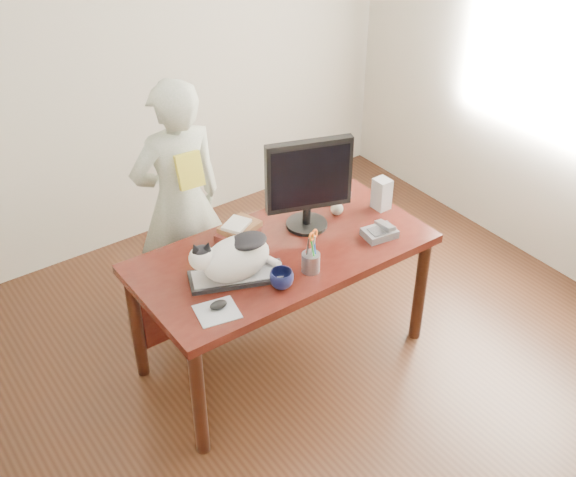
{
  "coord_description": "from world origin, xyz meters",
  "views": [
    {
      "loc": [
        -1.81,
        -1.97,
        2.97
      ],
      "look_at": [
        0.0,
        0.55,
        0.85
      ],
      "focal_mm": 45.0,
      "sensor_mm": 36.0,
      "label": 1
    }
  ],
  "objects_px": {
    "keyboard": "(237,276)",
    "person": "(179,202)",
    "coffee_mug": "(282,279)",
    "speaker": "(382,194)",
    "monitor": "(309,180)",
    "pen_cup": "(311,260)",
    "book_stack": "(239,230)",
    "mouse": "(218,305)",
    "desk": "(274,265)",
    "baseball": "(337,209)",
    "phone": "(380,232)",
    "calculator": "(333,192)",
    "cat": "(233,257)"
  },
  "relations": [
    {
      "from": "coffee_mug",
      "to": "speaker",
      "type": "relative_size",
      "value": 0.64
    },
    {
      "from": "monitor",
      "to": "mouse",
      "type": "relative_size",
      "value": 5.41
    },
    {
      "from": "pen_cup",
      "to": "calculator",
      "type": "xyz_separation_m",
      "value": [
        0.56,
        0.52,
        -0.04
      ]
    },
    {
      "from": "keyboard",
      "to": "pen_cup",
      "type": "relative_size",
      "value": 2.15
    },
    {
      "from": "mouse",
      "to": "coffee_mug",
      "type": "relative_size",
      "value": 0.83
    },
    {
      "from": "monitor",
      "to": "pen_cup",
      "type": "relative_size",
      "value": 2.24
    },
    {
      "from": "monitor",
      "to": "phone",
      "type": "height_order",
      "value": "monitor"
    },
    {
      "from": "desk",
      "to": "speaker",
      "type": "relative_size",
      "value": 8.56
    },
    {
      "from": "mouse",
      "to": "speaker",
      "type": "relative_size",
      "value": 0.53
    },
    {
      "from": "keyboard",
      "to": "calculator",
      "type": "height_order",
      "value": "calculator"
    },
    {
      "from": "phone",
      "to": "speaker",
      "type": "height_order",
      "value": "speaker"
    },
    {
      "from": "keyboard",
      "to": "calculator",
      "type": "relative_size",
      "value": 2.84
    },
    {
      "from": "phone",
      "to": "speaker",
      "type": "distance_m",
      "value": 0.31
    },
    {
      "from": "cat",
      "to": "speaker",
      "type": "relative_size",
      "value": 2.49
    },
    {
      "from": "pen_cup",
      "to": "book_stack",
      "type": "bearing_deg",
      "value": 104.45
    },
    {
      "from": "keyboard",
      "to": "person",
      "type": "distance_m",
      "value": 0.81
    },
    {
      "from": "desk",
      "to": "person",
      "type": "bearing_deg",
      "value": 108.78
    },
    {
      "from": "monitor",
      "to": "mouse",
      "type": "bearing_deg",
      "value": -138.69
    },
    {
      "from": "pen_cup",
      "to": "baseball",
      "type": "bearing_deg",
      "value": 37.42
    },
    {
      "from": "book_stack",
      "to": "pen_cup",
      "type": "bearing_deg",
      "value": -97.98
    },
    {
      "from": "cat",
      "to": "mouse",
      "type": "relative_size",
      "value": 4.69
    },
    {
      "from": "cat",
      "to": "calculator",
      "type": "height_order",
      "value": "cat"
    },
    {
      "from": "cat",
      "to": "baseball",
      "type": "height_order",
      "value": "cat"
    },
    {
      "from": "baseball",
      "to": "mouse",
      "type": "bearing_deg",
      "value": -161.77
    },
    {
      "from": "desk",
      "to": "pen_cup",
      "type": "distance_m",
      "value": 0.38
    },
    {
      "from": "pen_cup",
      "to": "baseball",
      "type": "height_order",
      "value": "pen_cup"
    },
    {
      "from": "cat",
      "to": "book_stack",
      "type": "bearing_deg",
      "value": 76.51
    },
    {
      "from": "desk",
      "to": "cat",
      "type": "xyz_separation_m",
      "value": [
        -0.35,
        -0.15,
        0.28
      ]
    },
    {
      "from": "keyboard",
      "to": "speaker",
      "type": "relative_size",
      "value": 2.75
    },
    {
      "from": "keyboard",
      "to": "cat",
      "type": "xyz_separation_m",
      "value": [
        -0.01,
        0.0,
        0.12
      ]
    },
    {
      "from": "keyboard",
      "to": "book_stack",
      "type": "height_order",
      "value": "book_stack"
    },
    {
      "from": "book_stack",
      "to": "person",
      "type": "height_order",
      "value": "person"
    },
    {
      "from": "mouse",
      "to": "baseball",
      "type": "xyz_separation_m",
      "value": [
        0.99,
        0.33,
        0.02
      ]
    },
    {
      "from": "calculator",
      "to": "pen_cup",
      "type": "bearing_deg",
      "value": -135.72
    },
    {
      "from": "speaker",
      "to": "pen_cup",
      "type": "bearing_deg",
      "value": -160.3
    },
    {
      "from": "pen_cup",
      "to": "book_stack",
      "type": "xyz_separation_m",
      "value": [
        -0.13,
        0.49,
        -0.03
      ]
    },
    {
      "from": "mouse",
      "to": "speaker",
      "type": "height_order",
      "value": "speaker"
    },
    {
      "from": "monitor",
      "to": "book_stack",
      "type": "height_order",
      "value": "monitor"
    },
    {
      "from": "pen_cup",
      "to": "speaker",
      "type": "distance_m",
      "value": 0.74
    },
    {
      "from": "phone",
      "to": "calculator",
      "type": "xyz_separation_m",
      "value": [
        0.06,
        0.49,
        -0.0
      ]
    },
    {
      "from": "desk",
      "to": "mouse",
      "type": "distance_m",
      "value": 0.63
    },
    {
      "from": "desk",
      "to": "phone",
      "type": "bearing_deg",
      "value": -29.25
    },
    {
      "from": "pen_cup",
      "to": "baseball",
      "type": "relative_size",
      "value": 3.3
    },
    {
      "from": "keyboard",
      "to": "person",
      "type": "height_order",
      "value": "person"
    },
    {
      "from": "cat",
      "to": "person",
      "type": "bearing_deg",
      "value": 103.44
    },
    {
      "from": "coffee_mug",
      "to": "speaker",
      "type": "distance_m",
      "value": 0.94
    },
    {
      "from": "pen_cup",
      "to": "phone",
      "type": "distance_m",
      "value": 0.5
    },
    {
      "from": "desk",
      "to": "mouse",
      "type": "bearing_deg",
      "value": -150.73
    },
    {
      "from": "phone",
      "to": "cat",
      "type": "bearing_deg",
      "value": 179.83
    },
    {
      "from": "phone",
      "to": "monitor",
      "type": "bearing_deg",
      "value": 140.85
    }
  ]
}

